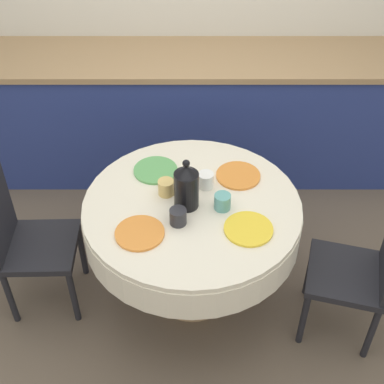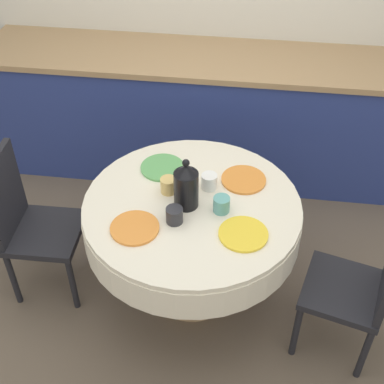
{
  "view_description": "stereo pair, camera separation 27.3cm",
  "coord_description": "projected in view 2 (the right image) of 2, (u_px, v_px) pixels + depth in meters",
  "views": [
    {
      "loc": [
        0.0,
        -2.07,
        2.6
      ],
      "look_at": [
        0.0,
        0.0,
        0.81
      ],
      "focal_mm": 50.0,
      "sensor_mm": 36.0,
      "label": 1
    },
    {
      "loc": [
        0.27,
        -2.05,
        2.6
      ],
      "look_at": [
        0.0,
        0.0,
        0.81
      ],
      "focal_mm": 50.0,
      "sensor_mm": 36.0,
      "label": 2
    }
  ],
  "objects": [
    {
      "name": "ground_plane",
      "position": [
        192.0,
        292.0,
        3.26
      ],
      "size": [
        12.0,
        12.0,
        0.0
      ],
      "primitive_type": "plane",
      "color": "brown"
    },
    {
      "name": "kitchen_counter",
      "position": [
        215.0,
        115.0,
        3.9
      ],
      "size": [
        3.24,
        0.64,
        0.93
      ],
      "color": "navy",
      "rests_on": "ground_plane"
    },
    {
      "name": "dining_table",
      "position": [
        192.0,
        221.0,
        2.87
      ],
      "size": [
        1.16,
        1.16,
        0.73
      ],
      "color": "tan",
      "rests_on": "ground_plane"
    },
    {
      "name": "chair_left",
      "position": [
        363.0,
        284.0,
        2.66
      ],
      "size": [
        0.49,
        0.49,
        0.94
      ],
      "rotation": [
        0.0,
        0.0,
        1.31
      ],
      "color": "black",
      "rests_on": "ground_plane"
    },
    {
      "name": "chair_right",
      "position": [
        29.0,
        220.0,
        3.01
      ],
      "size": [
        0.41,
        0.41,
        0.94
      ],
      "rotation": [
        0.0,
        0.0,
        -1.55
      ],
      "color": "black",
      "rests_on": "ground_plane"
    },
    {
      "name": "plate_near_left",
      "position": [
        135.0,
        228.0,
        2.64
      ],
      "size": [
        0.25,
        0.25,
        0.01
      ],
      "primitive_type": "cylinder",
      "color": "orange",
      "rests_on": "dining_table"
    },
    {
      "name": "cup_near_left",
      "position": [
        174.0,
        215.0,
        2.66
      ],
      "size": [
        0.09,
        0.09,
        0.09
      ],
      "primitive_type": "cylinder",
      "color": "#28282D",
      "rests_on": "dining_table"
    },
    {
      "name": "plate_near_right",
      "position": [
        243.0,
        234.0,
        2.61
      ],
      "size": [
        0.25,
        0.25,
        0.01
      ],
      "primitive_type": "cylinder",
      "color": "yellow",
      "rests_on": "dining_table"
    },
    {
      "name": "cup_near_right",
      "position": [
        221.0,
        204.0,
        2.72
      ],
      "size": [
        0.09,
        0.09,
        0.09
      ],
      "primitive_type": "cylinder",
      "color": "#5BA39E",
      "rests_on": "dining_table"
    },
    {
      "name": "plate_far_left",
      "position": [
        162.0,
        167.0,
        3.01
      ],
      "size": [
        0.25,
        0.25,
        0.01
      ],
      "primitive_type": "cylinder",
      "color": "#5BA85B",
      "rests_on": "dining_table"
    },
    {
      "name": "cup_far_left",
      "position": [
        168.0,
        185.0,
        2.83
      ],
      "size": [
        0.09,
        0.09,
        0.09
      ],
      "primitive_type": "cylinder",
      "color": "#DBB766",
      "rests_on": "dining_table"
    },
    {
      "name": "plate_far_right",
      "position": [
        244.0,
        180.0,
        2.92
      ],
      "size": [
        0.25,
        0.25,
        0.01
      ],
      "primitive_type": "cylinder",
      "color": "orange",
      "rests_on": "dining_table"
    },
    {
      "name": "cup_far_right",
      "position": [
        209.0,
        181.0,
        2.86
      ],
      "size": [
        0.09,
        0.09,
        0.09
      ],
      "primitive_type": "cylinder",
      "color": "white",
      "rests_on": "dining_table"
    },
    {
      "name": "coffee_carafe",
      "position": [
        186.0,
        186.0,
        2.7
      ],
      "size": [
        0.13,
        0.13,
        0.29
      ],
      "color": "black",
      "rests_on": "dining_table"
    }
  ]
}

